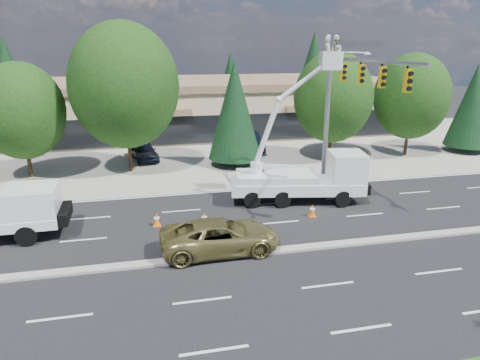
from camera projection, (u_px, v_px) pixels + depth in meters
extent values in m
plane|color=black|center=(193.00, 260.00, 18.90)|extent=(140.00, 140.00, 0.00)
cube|color=gray|center=(168.00, 153.00, 37.52)|extent=(140.00, 22.00, 0.01)
cube|color=gray|center=(193.00, 259.00, 18.89)|extent=(120.00, 0.55, 0.12)
cube|color=tan|center=(161.00, 109.00, 46.08)|extent=(50.00, 15.00, 5.00)
cube|color=#7D6248|center=(160.00, 84.00, 45.27)|extent=(50.40, 15.40, 0.70)
cube|color=black|center=(165.00, 131.00, 39.35)|extent=(48.00, 0.12, 2.60)
cylinder|color=#332114|center=(29.00, 159.00, 30.43)|extent=(0.28, 0.28, 2.62)
ellipsoid|color=black|center=(21.00, 111.00, 29.40)|extent=(5.83, 5.83, 6.70)
cylinder|color=#332114|center=(129.00, 148.00, 31.73)|extent=(0.28, 0.28, 3.49)
ellipsoid|color=black|center=(124.00, 86.00, 30.35)|extent=(7.76, 7.76, 8.92)
cylinder|color=#332114|center=(235.00, 160.00, 33.77)|extent=(0.26, 0.26, 0.80)
cone|color=black|center=(235.00, 110.00, 32.56)|extent=(4.13, 4.13, 7.55)
cylinder|color=#332114|center=(330.00, 143.00, 35.09)|extent=(0.28, 0.28, 2.82)
ellipsoid|color=black|center=(333.00, 97.00, 33.97)|extent=(6.26, 6.26, 7.20)
cylinder|color=#332114|center=(406.00, 139.00, 36.52)|extent=(0.28, 0.28, 2.77)
ellipsoid|color=black|center=(412.00, 96.00, 35.43)|extent=(6.15, 6.15, 7.07)
cylinder|color=#332114|center=(466.00, 147.00, 38.04)|extent=(0.26, 0.26, 0.80)
cone|color=black|center=(472.00, 105.00, 36.92)|extent=(3.88, 3.88, 7.10)
cylinder|color=#332114|center=(15.00, 116.00, 54.22)|extent=(0.26, 0.26, 0.80)
cone|color=black|center=(8.00, 75.00, 52.68)|extent=(5.18, 5.18, 9.47)
cylinder|color=#332114|center=(128.00, 113.00, 57.07)|extent=(0.26, 0.26, 0.80)
cone|color=black|center=(125.00, 75.00, 55.57)|extent=(5.05, 5.05, 9.23)
cylinder|color=#332114|center=(231.00, 109.00, 59.92)|extent=(0.26, 0.26, 0.80)
cone|color=black|center=(231.00, 80.00, 58.71)|extent=(4.17, 4.17, 7.61)
cylinder|color=#332114|center=(311.00, 107.00, 62.36)|extent=(0.26, 0.26, 0.80)
cone|color=black|center=(313.00, 68.00, 60.69)|extent=(5.59, 5.59, 10.22)
cylinder|color=gray|center=(327.00, 118.00, 28.14)|extent=(0.32, 0.32, 9.00)
cylinder|color=gray|center=(370.00, 61.00, 22.33)|extent=(0.20, 10.00, 0.20)
cylinder|color=gray|center=(350.00, 53.00, 27.16)|extent=(2.60, 0.12, 0.12)
cube|color=gold|center=(343.00, 72.00, 25.35)|extent=(0.32, 0.22, 1.05)
cube|color=gold|center=(361.00, 74.00, 23.31)|extent=(0.32, 0.22, 1.05)
cube|color=gold|center=(382.00, 77.00, 21.26)|extent=(0.32, 0.22, 1.05)
cube|color=gold|center=(408.00, 81.00, 19.21)|extent=(0.32, 0.22, 1.05)
cube|color=white|center=(32.00, 203.00, 20.86)|extent=(2.48, 2.43, 1.65)
cube|color=black|center=(48.00, 198.00, 20.96)|extent=(0.15, 2.09, 1.10)
cube|color=white|center=(297.00, 185.00, 25.80)|extent=(8.18, 3.80, 0.69)
cube|color=white|center=(347.00, 169.00, 25.56)|extent=(2.37, 2.64, 1.97)
cube|color=black|center=(359.00, 166.00, 25.54)|extent=(0.45, 1.95, 1.18)
cube|color=white|center=(276.00, 177.00, 25.61)|extent=(5.07, 3.11, 0.49)
cylinder|color=white|center=(256.00, 169.00, 25.41)|extent=(0.69, 0.69, 0.79)
cube|color=white|center=(331.00, 61.00, 23.64)|extent=(1.23, 1.07, 1.06)
imported|color=beige|center=(327.00, 53.00, 23.51)|extent=(0.52, 0.68, 1.70)
imported|color=beige|center=(335.00, 53.00, 23.52)|extent=(0.79, 0.93, 1.70)
ellipsoid|color=white|center=(328.00, 37.00, 23.25)|extent=(0.26, 0.26, 0.18)
ellipsoid|color=white|center=(336.00, 37.00, 23.26)|extent=(0.26, 0.26, 0.18)
cube|color=orange|center=(157.00, 225.00, 22.51)|extent=(0.40, 0.40, 0.03)
cone|color=orange|center=(157.00, 219.00, 22.41)|extent=(0.36, 0.36, 0.70)
cylinder|color=white|center=(157.00, 218.00, 22.39)|extent=(0.29, 0.29, 0.10)
cube|color=orange|center=(205.00, 225.00, 22.62)|extent=(0.40, 0.40, 0.03)
cone|color=orange|center=(204.00, 219.00, 22.51)|extent=(0.36, 0.36, 0.70)
cylinder|color=white|center=(204.00, 217.00, 22.49)|extent=(0.29, 0.29, 0.10)
cube|color=orange|center=(312.00, 216.00, 23.75)|extent=(0.40, 0.40, 0.03)
cone|color=orange|center=(312.00, 210.00, 23.65)|extent=(0.36, 0.36, 0.70)
cylinder|color=white|center=(312.00, 209.00, 23.63)|extent=(0.29, 0.29, 0.10)
imported|color=olive|center=(220.00, 236.00, 19.51)|extent=(5.53, 2.66, 1.52)
imported|color=black|center=(144.00, 151.00, 35.10)|extent=(2.66, 4.60, 1.47)
imported|color=black|center=(249.00, 142.00, 38.16)|extent=(1.91, 5.04, 1.64)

